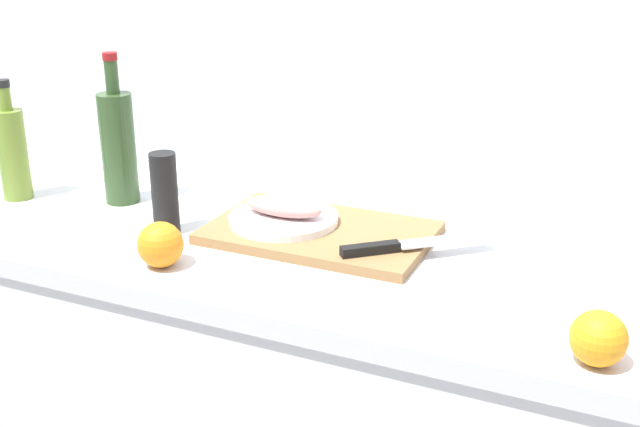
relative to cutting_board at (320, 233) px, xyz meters
name	(u,v)px	position (x,y,z in m)	size (l,w,h in m)	color
back_wall	(296,31)	(-0.19, 0.29, 0.34)	(3.20, 0.05, 2.50)	silver
kitchen_counter	(236,416)	(-0.19, -0.03, -0.46)	(2.00, 0.60, 0.90)	white
cutting_board	(320,233)	(0.00, 0.00, 0.00)	(0.43, 0.27, 0.02)	olive
white_plate	(284,219)	(-0.08, 0.00, 0.02)	(0.22, 0.22, 0.01)	white
fish_fillet	(283,207)	(-0.08, 0.00, 0.04)	(0.16, 0.07, 0.04)	tan
chef_knife	(398,246)	(0.17, -0.04, 0.02)	(0.24, 0.21, 0.02)	silver
olive_oil_bottle	(13,152)	(-0.71, -0.06, 0.10)	(0.06, 0.06, 0.26)	olive
wine_bottle	(118,145)	(-0.48, 0.01, 0.12)	(0.07, 0.07, 0.33)	#2D4723
orange_0	(160,245)	(-0.21, -0.24, 0.03)	(0.08, 0.08, 0.08)	orange
orange_1	(598,338)	(0.54, -0.26, 0.03)	(0.08, 0.08, 0.08)	orange
pepper_mill	(165,193)	(-0.29, -0.10, 0.07)	(0.05, 0.05, 0.16)	black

